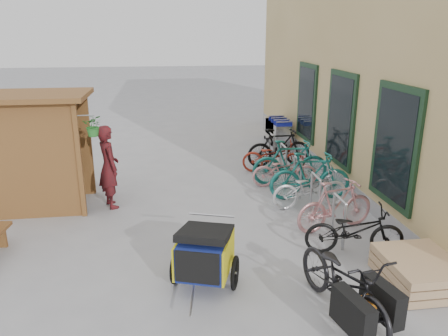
{
  "coord_description": "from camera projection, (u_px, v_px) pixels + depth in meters",
  "views": [
    {
      "loc": [
        -0.64,
        -6.6,
        3.59
      ],
      "look_at": [
        0.5,
        1.5,
        1.0
      ],
      "focal_mm": 35.0,
      "sensor_mm": 36.0,
      "label": 1
    }
  ],
  "objects": [
    {
      "name": "ground",
      "position": [
        207.0,
        252.0,
        7.4
      ],
      "size": [
        80.0,
        80.0,
        0.0
      ],
      "primitive_type": "plane",
      "color": "#99999C"
    },
    {
      "name": "building",
      "position": [
        434.0,
        34.0,
        11.45
      ],
      "size": [
        6.07,
        13.0,
        7.0
      ],
      "color": "tan",
      "rests_on": "ground"
    },
    {
      "name": "kiosk",
      "position": [
        33.0,
        136.0,
        8.83
      ],
      "size": [
        2.49,
        1.65,
        2.4
      ],
      "color": "brown",
      "rests_on": "ground"
    },
    {
      "name": "bike_rack",
      "position": [
        298.0,
        173.0,
        9.81
      ],
      "size": [
        0.05,
        5.35,
        0.86
      ],
      "color": "#A5A8AD",
      "rests_on": "ground"
    },
    {
      "name": "pallet_stack",
      "position": [
        420.0,
        271.0,
        6.41
      ],
      "size": [
        1.0,
        1.2,
        0.4
      ],
      "color": "tan",
      "rests_on": "ground"
    },
    {
      "name": "shopping_carts",
      "position": [
        277.0,
        128.0,
        14.18
      ],
      "size": [
        0.53,
        1.77,
        0.94
      ],
      "color": "silver",
      "rests_on": "ground"
    },
    {
      "name": "child_trailer",
      "position": [
        205.0,
        252.0,
        6.31
      ],
      "size": [
        1.06,
        1.64,
        0.95
      ],
      "rotation": [
        0.0,
        0.0,
        -0.33
      ],
      "color": "navy",
      "rests_on": "ground"
    },
    {
      "name": "cargo_bike",
      "position": [
        345.0,
        283.0,
        5.59
      ],
      "size": [
        1.06,
        2.01,
        1.01
      ],
      "rotation": [
        0.0,
        0.0,
        0.21
      ],
      "color": "black",
      "rests_on": "ground"
    },
    {
      "name": "person_kiosk",
      "position": [
        109.0,
        167.0,
        9.06
      ],
      "size": [
        0.64,
        0.75,
        1.76
      ],
      "primitive_type": "imported",
      "rotation": [
        0.0,
        0.0,
        1.98
      ],
      "color": "maroon",
      "rests_on": "ground"
    },
    {
      "name": "bike_0",
      "position": [
        354.0,
        230.0,
        7.22
      ],
      "size": [
        1.7,
        0.88,
        0.85
      ],
      "primitive_type": "imported",
      "rotation": [
        0.0,
        0.0,
        1.37
      ],
      "color": "black",
      "rests_on": "ground"
    },
    {
      "name": "bike_1",
      "position": [
        336.0,
        205.0,
        8.09
      ],
      "size": [
        1.68,
        0.81,
        0.97
      ],
      "primitive_type": "imported",
      "rotation": [
        0.0,
        0.0,
        1.8
      ],
      "color": "#CB8385",
      "rests_on": "ground"
    },
    {
      "name": "bike_2",
      "position": [
        310.0,
        188.0,
        9.13
      ],
      "size": [
        1.67,
        0.69,
        0.86
      ],
      "primitive_type": "imported",
      "rotation": [
        0.0,
        0.0,
        1.65
      ],
      "color": "silver",
      "rests_on": "ground"
    },
    {
      "name": "bike_3",
      "position": [
        310.0,
        176.0,
        9.54
      ],
      "size": [
        1.82,
        0.62,
        1.08
      ],
      "primitive_type": "imported",
      "rotation": [
        0.0,
        0.0,
        1.51
      ],
      "color": "#1B6D65",
      "rests_on": "ground"
    },
    {
      "name": "bike_4",
      "position": [
        285.0,
        170.0,
        10.38
      ],
      "size": [
        1.59,
        0.67,
        0.81
      ],
      "primitive_type": "imported",
      "rotation": [
        0.0,
        0.0,
        1.48
      ],
      "color": "#CB8385",
      "rests_on": "ground"
    },
    {
      "name": "bike_5",
      "position": [
        290.0,
        162.0,
        10.48
      ],
      "size": [
        1.86,
        0.6,
        1.1
      ],
      "primitive_type": "imported",
      "rotation": [
        0.0,
        0.0,
        1.53
      ],
      "color": "#1B6D65",
      "rests_on": "ground"
    },
    {
      "name": "bike_6",
      "position": [
        274.0,
        157.0,
        11.4
      ],
      "size": [
        1.72,
        0.89,
        0.86
      ],
      "primitive_type": "imported",
      "rotation": [
        0.0,
        0.0,
        1.36
      ],
      "color": "maroon",
      "rests_on": "ground"
    },
    {
      "name": "bike_7",
      "position": [
        279.0,
        148.0,
        11.88
      ],
      "size": [
        1.78,
        0.57,
        1.06
      ],
      "primitive_type": "imported",
      "rotation": [
        0.0,
        0.0,
        1.61
      ],
      "color": "black",
      "rests_on": "ground"
    }
  ]
}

